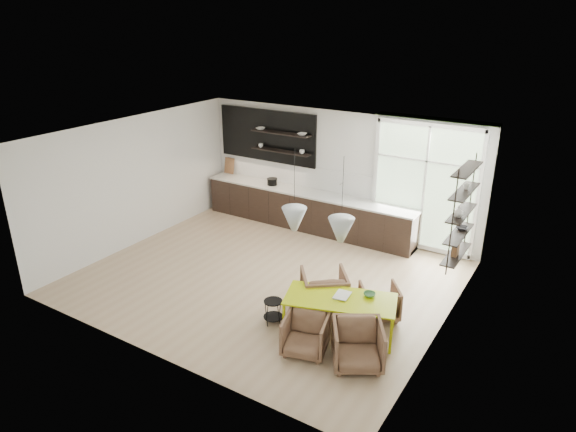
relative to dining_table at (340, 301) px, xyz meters
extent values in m
cube|color=tan|center=(-2.10, 0.94, -0.62)|extent=(7.00, 6.00, 0.01)
cube|color=silver|center=(-2.10, 3.94, 0.84)|extent=(7.00, 0.02, 2.90)
cube|color=silver|center=(-5.60, 0.94, 0.84)|extent=(0.02, 6.00, 2.90)
cube|color=silver|center=(1.40, 0.94, 0.84)|extent=(0.02, 6.00, 2.90)
cube|color=white|center=(-2.10, 0.94, 2.29)|extent=(7.00, 6.00, 0.01)
cube|color=#B2D1A5|center=(0.05, 3.91, 0.84)|extent=(2.20, 0.02, 2.70)
cube|color=silver|center=(0.05, 3.88, 0.84)|extent=(2.30, 0.08, 2.80)
cone|color=#AEB7BB|center=(-1.15, 0.44, 1.04)|extent=(0.44, 0.44, 0.42)
cone|color=#AEB7BB|center=(-0.25, 0.44, 1.04)|extent=(0.44, 0.44, 0.42)
cylinder|color=black|center=(-1.15, 0.44, 1.84)|extent=(0.01, 0.01, 0.89)
cylinder|color=black|center=(-0.25, 0.44, 1.84)|extent=(0.01, 0.01, 0.89)
cube|color=black|center=(-2.70, 3.60, -0.16)|extent=(5.50, 0.65, 0.90)
cube|color=silver|center=(-2.70, 3.60, 0.31)|extent=(5.54, 0.69, 0.04)
cube|color=silver|center=(-2.70, 3.92, 0.59)|extent=(5.50, 0.02, 0.55)
cube|color=black|center=(-4.05, 3.90, 1.49)|extent=(2.80, 0.06, 1.30)
cube|color=black|center=(-3.55, 3.76, 1.64)|extent=(1.60, 0.28, 0.03)
cube|color=black|center=(-3.55, 3.76, 1.19)|extent=(1.60, 0.28, 0.03)
cube|color=brown|center=(-5.25, 3.84, 0.54)|extent=(0.30, 0.10, 0.42)
cylinder|color=silver|center=(-1.80, 3.70, 0.51)|extent=(0.02, 0.02, 0.40)
imported|color=white|center=(-4.15, 3.76, 1.68)|extent=(0.22, 0.22, 0.05)
imported|color=white|center=(-2.95, 3.76, 1.68)|extent=(0.22, 0.22, 0.05)
imported|color=white|center=(-4.15, 3.76, 1.25)|extent=(0.12, 0.12, 0.10)
imported|color=white|center=(-2.95, 3.76, 1.25)|extent=(0.12, 0.12, 0.10)
cylinder|color=black|center=(-3.72, 3.60, 0.40)|extent=(0.24, 0.24, 0.15)
cube|color=black|center=(1.26, 1.54, 1.09)|extent=(0.02, 0.02, 1.90)
cube|color=black|center=(1.26, 2.74, 1.09)|extent=(0.02, 0.02, 1.90)
cube|color=black|center=(1.26, 2.14, 0.29)|extent=(0.26, 1.20, 0.02)
cube|color=black|center=(1.26, 2.14, 0.69)|extent=(0.26, 1.20, 0.02)
cube|color=black|center=(1.26, 2.14, 1.09)|extent=(0.26, 1.20, 0.02)
cube|color=black|center=(1.26, 2.14, 1.49)|extent=(0.26, 1.20, 0.03)
cube|color=black|center=(1.26, 2.14, 1.89)|extent=(0.26, 1.20, 0.03)
imported|color=white|center=(1.26, 1.89, 1.20)|extent=(0.18, 0.18, 0.19)
imported|color=#333338|center=(1.26, 2.34, 0.73)|extent=(0.22, 0.22, 0.05)
imported|color=white|center=(1.26, 2.24, 1.55)|extent=(0.10, 0.10, 0.09)
cube|color=brown|center=(1.26, 2.04, 0.42)|extent=(0.10, 0.18, 0.24)
cube|color=#ADC304|center=(0.00, 0.00, 0.03)|extent=(1.95, 1.31, 0.03)
cube|color=#ADC304|center=(-0.71, -0.60, -0.30)|extent=(0.05, 0.05, 0.63)
cube|color=#ADC304|center=(-0.93, 0.09, -0.30)|extent=(0.05, 0.05, 0.63)
cube|color=#ADC304|center=(0.93, -0.09, -0.30)|extent=(0.05, 0.05, 0.63)
cube|color=#ADC304|center=(0.71, 0.60, -0.30)|extent=(0.05, 0.05, 0.63)
imported|color=brown|center=(-0.58, 0.53, -0.25)|extent=(1.10, 1.11, 0.73)
imported|color=brown|center=(0.36, 0.81, -0.31)|extent=(0.90, 0.90, 0.59)
imported|color=brown|center=(-0.22, -0.74, -0.30)|extent=(0.83, 0.84, 0.63)
imported|color=brown|center=(0.60, -0.61, -0.27)|extent=(1.02, 1.03, 0.69)
cylinder|color=black|center=(-1.09, -0.34, -0.19)|extent=(0.32, 0.32, 0.02)
cylinder|color=black|center=(-1.09, -0.34, -0.49)|extent=(0.34, 0.34, 0.02)
cylinder|color=black|center=(-0.95, -0.38, -0.40)|extent=(0.01, 0.01, 0.42)
cylinder|color=black|center=(-1.05, -0.19, -0.40)|extent=(0.01, 0.01, 0.42)
cylinder|color=black|center=(-1.24, -0.29, -0.40)|extent=(0.01, 0.01, 0.42)
cylinder|color=black|center=(-1.14, -0.48, -0.40)|extent=(0.01, 0.01, 0.42)
imported|color=white|center=(-0.13, 0.06, 0.06)|extent=(0.28, 0.35, 0.03)
imported|color=#4B8755|center=(0.37, 0.31, 0.07)|extent=(0.25, 0.25, 0.06)
camera|label=1|loc=(3.10, -6.60, 4.37)|focal=32.00mm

